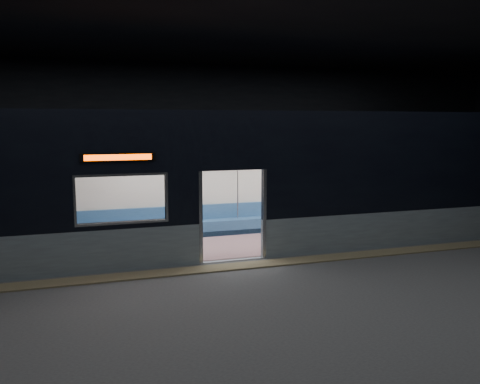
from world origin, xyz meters
TOP-DOWN VIEW (x-y plane):
  - station_floor at (0.00, 0.00)m, footprint 24.00×14.00m
  - station_envelope at (0.00, 0.00)m, footprint 24.00×14.00m
  - tactile_strip at (0.00, 0.55)m, footprint 22.80×0.50m
  - metro_car at (-0.00, 2.54)m, footprint 18.00×3.04m
  - passenger at (4.04, 3.55)m, footprint 0.42×0.70m
  - handbag at (4.01, 3.32)m, footprint 0.31×0.26m
  - transit_map at (5.00, 3.85)m, footprint 0.89×0.03m

SIDE VIEW (x-z plane):
  - station_floor at x=0.00m, z-range -0.01..0.00m
  - tactile_strip at x=0.00m, z-range 0.00..0.03m
  - handbag at x=4.01m, z-range 0.61..0.76m
  - passenger at x=4.04m, z-range 0.11..1.48m
  - transit_map at x=5.00m, z-range 1.15..1.73m
  - metro_car at x=0.00m, z-range 0.17..3.52m
  - station_envelope at x=0.00m, z-range 1.16..6.16m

